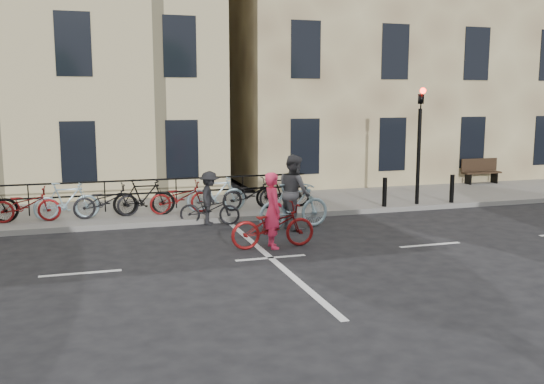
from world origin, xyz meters
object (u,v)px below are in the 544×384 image
object	(u,v)px
traffic_light	(420,131)
bench	(480,170)
cyclist_grey	(294,199)
cyclist_pink	(273,222)
cyclist_dark	(210,204)

from	to	relation	value
traffic_light	bench	size ratio (longest dim) A/B	2.44
bench	cyclist_grey	xyz separation A→B (m)	(-9.51, -5.03, 0.14)
cyclist_pink	cyclist_grey	bearing A→B (deg)	-31.93
traffic_light	cyclist_dark	distance (m)	7.04
cyclist_pink	cyclist_grey	distance (m)	2.17
traffic_light	cyclist_grey	bearing A→B (deg)	-160.89
bench	cyclist_dark	size ratio (longest dim) A/B	0.90
cyclist_grey	cyclist_dark	world-z (taller)	cyclist_grey
traffic_light	cyclist_pink	distance (m)	7.06
bench	cyclist_pink	distance (m)	12.68
cyclist_pink	cyclist_grey	size ratio (longest dim) A/B	0.94
traffic_light	cyclist_dark	xyz separation A→B (m)	(-6.77, -0.44, -1.87)
bench	cyclist_grey	size ratio (longest dim) A/B	0.75
cyclist_pink	cyclist_dark	size ratio (longest dim) A/B	1.14
cyclist_dark	traffic_light	bearing A→B (deg)	-65.44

